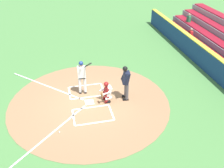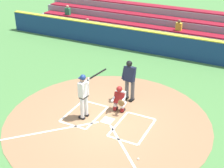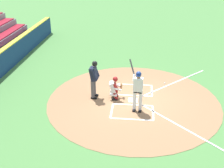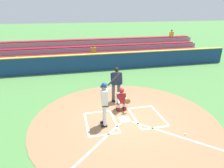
{
  "view_description": "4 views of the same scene",
  "coord_description": "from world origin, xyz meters",
  "px_view_note": "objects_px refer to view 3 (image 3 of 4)",
  "views": [
    {
      "loc": [
        -10.61,
        1.27,
        7.57
      ],
      "look_at": [
        -0.07,
        -1.15,
        0.97
      ],
      "focal_mm": 41.53,
      "sensor_mm": 36.0,
      "label": 1
    },
    {
      "loc": [
        -4.89,
        9.38,
        7.03
      ],
      "look_at": [
        0.12,
        -0.63,
        1.29
      ],
      "focal_mm": 52.0,
      "sensor_mm": 36.0,
      "label": 2
    },
    {
      "loc": [
        11.44,
        0.19,
        6.41
      ],
      "look_at": [
        0.37,
        -0.96,
        0.98
      ],
      "focal_mm": 44.56,
      "sensor_mm": 36.0,
      "label": 3
    },
    {
      "loc": [
        2.22,
        7.13,
        4.55
      ],
      "look_at": [
        0.31,
        -1.06,
        1.3
      ],
      "focal_mm": 31.69,
      "sensor_mm": 36.0,
      "label": 4
    }
  ],
  "objects_px": {
    "batter": "(138,88)",
    "baseball": "(165,83)",
    "plate_umpire": "(94,77)",
    "catcher": "(115,87)"
  },
  "relations": [
    {
      "from": "batter",
      "to": "baseball",
      "type": "relative_size",
      "value": 28.76
    },
    {
      "from": "baseball",
      "to": "plate_umpire",
      "type": "bearing_deg",
      "value": -61.62
    },
    {
      "from": "catcher",
      "to": "plate_umpire",
      "type": "xyz_separation_m",
      "value": [
        0.01,
        -0.97,
        0.49
      ]
    },
    {
      "from": "catcher",
      "to": "baseball",
      "type": "distance_m",
      "value": 3.13
    },
    {
      "from": "batter",
      "to": "baseball",
      "type": "distance_m",
      "value": 3.35
    },
    {
      "from": "batter",
      "to": "catcher",
      "type": "distance_m",
      "value": 1.55
    },
    {
      "from": "catcher",
      "to": "plate_umpire",
      "type": "distance_m",
      "value": 1.09
    },
    {
      "from": "batter",
      "to": "plate_umpire",
      "type": "relative_size",
      "value": 1.14
    },
    {
      "from": "batter",
      "to": "baseball",
      "type": "xyz_separation_m",
      "value": [
        -2.85,
        1.4,
        -1.06
      ]
    },
    {
      "from": "batter",
      "to": "plate_umpire",
      "type": "bearing_deg",
      "value": -115.99
    }
  ]
}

